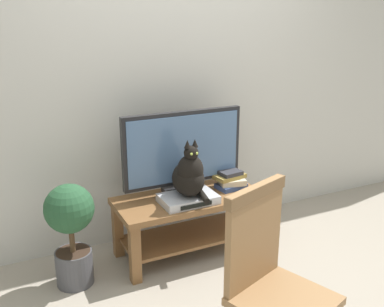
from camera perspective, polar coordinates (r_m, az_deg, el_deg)
ground_plane at (r=3.14m, az=5.30°, el=-16.78°), size 12.00×12.00×0.00m
back_wall at (r=3.53m, az=-2.84°, el=11.53°), size 7.00×0.12×2.80m
tv_stand at (r=3.37m, az=-0.38°, el=-7.78°), size 1.11×0.50×0.47m
tv at (r=3.28m, az=-1.15°, el=0.41°), size 0.94×0.20×0.63m
media_box at (r=3.20m, az=-0.48°, el=-5.87°), size 0.40×0.27×0.06m
cat at (r=3.12m, az=-0.36°, el=-2.81°), size 0.22×0.35×0.43m
wooden_chair at (r=2.20m, az=10.04°, el=-15.34°), size 0.53×0.53×1.02m
book_stack at (r=3.47m, az=5.01°, el=-3.42°), size 0.26×0.21×0.14m
potted_plant at (r=3.06m, az=-15.39°, el=-9.19°), size 0.33×0.33×0.72m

